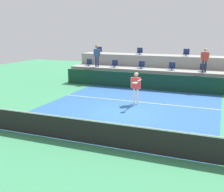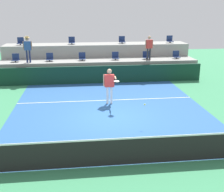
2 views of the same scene
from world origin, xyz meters
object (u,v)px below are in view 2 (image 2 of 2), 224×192
object	(u,v)px
stadium_chair_upper_right	(122,40)
spectator_with_hat	(28,47)
stadium_chair_upper_left	(72,41)
tennis_ball	(145,105)
stadium_chair_upper_far_left	(21,42)
tennis_player	(110,83)
stadium_chair_lower_far_right	(176,55)
stadium_chair_upper_far_right	(170,40)
stadium_chair_lower_far_left	(16,58)
spectator_in_white	(149,46)
stadium_chair_lower_mid_right	(115,56)
stadium_chair_lower_right	(146,56)
stadium_chair_lower_mid_left	(82,57)
stadium_chair_lower_left	(50,58)

from	to	relation	value
stadium_chair_upper_right	spectator_with_hat	world-z (taller)	spectator_with_hat
stadium_chair_upper_left	tennis_ball	size ratio (longest dim) A/B	7.65
stadium_chair_upper_far_left	tennis_ball	xyz separation A→B (m)	(6.50, -10.11, -1.41)
tennis_player	tennis_ball	world-z (taller)	tennis_player
stadium_chair_lower_far_right	stadium_chair_upper_far_right	world-z (taller)	stadium_chair_upper_far_right
stadium_chair_upper_far_left	stadium_chair_upper_far_right	xyz separation A→B (m)	(10.65, 0.00, 0.00)
tennis_ball	stadium_chair_lower_far_left	bearing A→B (deg)	128.34
stadium_chair_upper_far_right	spectator_with_hat	bearing A→B (deg)	-167.48
tennis_player	tennis_ball	distance (m)	3.13
stadium_chair_lower_far_left	spectator_in_white	distance (m)	8.67
spectator_in_white	stadium_chair_upper_far_left	bearing A→B (deg)	165.71
stadium_chair_lower_far_left	stadium_chair_lower_far_right	xyz separation A→B (m)	(10.65, 0.00, 0.00)
stadium_chair_lower_far_left	stadium_chair_upper_far_left	size ratio (longest dim) A/B	1.00
spectator_in_white	tennis_ball	bearing A→B (deg)	-104.61
stadium_chair_lower_far_left	tennis_player	size ratio (longest dim) A/B	0.29
stadium_chair_lower_far_left	stadium_chair_lower_mid_right	world-z (taller)	same
stadium_chair_upper_left	stadium_chair_lower_right	bearing A→B (deg)	-19.88
spectator_with_hat	stadium_chair_lower_right	bearing A→B (deg)	2.86
spectator_with_hat	stadium_chair_lower_mid_left	bearing A→B (deg)	6.49
tennis_player	stadium_chair_upper_far_right	bearing A→B (deg)	53.90
stadium_chair_upper_far_right	tennis_ball	bearing A→B (deg)	-112.32
stadium_chair_lower_mid_right	tennis_player	size ratio (longest dim) A/B	0.29
stadium_chair_upper_far_left	spectator_with_hat	world-z (taller)	spectator_with_hat
tennis_ball	stadium_chair_upper_far_left	bearing A→B (deg)	122.77
stadium_chair_upper_left	spectator_in_white	world-z (taller)	spectator_in_white
stadium_chair_lower_far_left	stadium_chair_lower_mid_right	distance (m)	6.46
stadium_chair_lower_mid_right	spectator_with_hat	size ratio (longest dim) A/B	0.32
spectator_in_white	stadium_chair_lower_far_right	bearing A→B (deg)	10.77
stadium_chair_upper_far_left	stadium_chair_upper_right	xyz separation A→B (m)	(7.11, 0.00, 0.00)
stadium_chair_lower_mid_left	spectator_in_white	size ratio (longest dim) A/B	0.33
stadium_chair_lower_right	stadium_chair_upper_left	bearing A→B (deg)	160.12
stadium_chair_upper_left	stadium_chair_upper_far_right	xyz separation A→B (m)	(7.14, 0.00, 0.00)
stadium_chair_upper_left	spectator_in_white	size ratio (longest dim) A/B	0.33
stadium_chair_lower_mid_right	spectator_in_white	size ratio (longest dim) A/B	0.33
stadium_chair_upper_far_left	stadium_chair_lower_right	bearing A→B (deg)	-11.96
stadium_chair_lower_far_right	stadium_chair_upper_left	distance (m)	7.35
stadium_chair_lower_mid_left	spectator_with_hat	world-z (taller)	spectator_with_hat
stadium_chair_lower_mid_left	spectator_with_hat	bearing A→B (deg)	-173.51
stadium_chair_lower_mid_left	stadium_chair_upper_far_right	distance (m)	6.76
stadium_chair_upper_far_left	spectator_in_white	world-z (taller)	spectator_in_white
stadium_chair_upper_left	spectator_in_white	bearing A→B (deg)	-23.37
stadium_chair_lower_left	stadium_chair_upper_left	size ratio (longest dim) A/B	1.00
stadium_chair_lower_far_right	tennis_player	world-z (taller)	stadium_chair_lower_far_right
stadium_chair_lower_mid_left	stadium_chair_lower_right	world-z (taller)	same
stadium_chair_lower_mid_right	stadium_chair_lower_far_right	size ratio (longest dim) A/B	1.00
stadium_chair_upper_far_left	stadium_chair_lower_mid_left	bearing A→B (deg)	-23.24
stadium_chair_lower_right	tennis_player	distance (m)	6.21
stadium_chair_lower_left	stadium_chair_upper_right	world-z (taller)	stadium_chair_upper_right
stadium_chair_lower_far_left	stadium_chair_upper_far_left	bearing A→B (deg)	87.98
stadium_chair_lower_right	stadium_chair_lower_far_right	size ratio (longest dim) A/B	1.00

